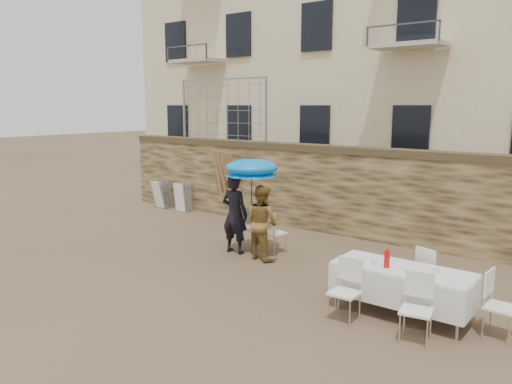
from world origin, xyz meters
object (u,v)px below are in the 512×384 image
Objects in this scene: banquet_table at (403,270)px; couple_chair_right at (275,231)px; umbrella at (252,170)px; table_chair_side at (501,306)px; chair_stack_left at (167,193)px; table_chair_back at (432,275)px; table_chair_front_left at (344,291)px; soda_bottle at (387,260)px; couple_chair_left at (250,227)px; woman_dress at (262,222)px; man_suit at (235,214)px; table_chair_front_right at (416,309)px; chair_stack_right at (187,196)px.

couple_chair_right is at bearing 156.10° from banquet_table.
umbrella reaches higher than table_chair_side.
banquet_table is at bearing -21.19° from chair_stack_left.
couple_chair_right is at bearing 9.96° from table_chair_back.
soda_bottle is at bearing 55.20° from table_chair_front_left.
banquet_table is 2.19× the size of table_chair_front_left.
banquet_table is 0.86m from table_chair_back.
couple_chair_left is at bearing 146.36° from table_chair_front_left.
chair_stack_left is at bearing -5.76° from couple_chair_right.
banquet_table is at bearing 169.78° from couple_chair_right.
man_suit is at bearing 10.89° from woman_dress.
woman_dress is (0.75, 0.00, -0.08)m from man_suit.
table_chair_front_right is (0.70, -0.60, -0.43)m from soda_bottle.
umbrella reaches higher than table_chair_back.
table_chair_front_left is at bearing -30.00° from umbrella.
table_chair_front_left is (-0.60, -0.75, -0.25)m from banquet_table.
table_chair_front_left is at bearing 159.39° from woman_dress.
soda_bottle is 0.27× the size of table_chair_side.
couple_chair_right and table_chair_front_left have the same top height.
table_chair_front_left is 9.64m from chair_stack_left.
chair_stack_left is at bearing -31.75° from man_suit.
umbrella is 7.63× the size of soda_bottle.
chair_stack_right is at bearing -16.99° from woman_dress.
chair_stack_left is at bearing -50.00° from couple_chair_left.
table_chair_side is (2.00, 0.85, 0.00)m from table_chair_front_left.
chair_stack_right is (0.90, 0.00, 0.00)m from chair_stack_left.
woman_dress is 4.97m from table_chair_side.
umbrella is 5.50m from table_chair_side.
couple_chair_right is (-0.05, 0.55, -0.32)m from woman_dress.
woman_dress is at bearing 145.33° from table_chair_front_right.
umbrella is 4.27m from table_chair_back.
couple_chair_right is at bearing -73.92° from woman_dress.
table_chair_back is at bearing -177.89° from couple_chair_right.
chair_stack_right is at bearing 156.75° from banquet_table.
woman_dress reaches higher than table_chair_side.
man_suit is 4.19m from soda_bottle.
man_suit reaches higher than table_chair_side.
table_chair_front_left is (2.93, -2.31, 0.00)m from couple_chair_right.
woman_dress is at bearing 160.46° from soda_bottle.
table_chair_front_left is 8.85m from chair_stack_right.
table_chair_front_right is at bearing -40.60° from soda_bottle.
couple_chair_left is at bearing 13.69° from couple_chair_right.
banquet_table is (4.23, -1.01, -0.15)m from man_suit.
couple_chair_left is (0.00, 0.55, -0.40)m from man_suit.
umbrella is 3.96m from soda_bottle.
table_chair_front_left reaches higher than chair_stack_right.
man_suit reaches higher than table_chair_back.
soda_bottle reaches higher than chair_stack_left.
soda_bottle is 0.27× the size of table_chair_back.
couple_chair_right is at bearing 139.37° from table_chair_front_right.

